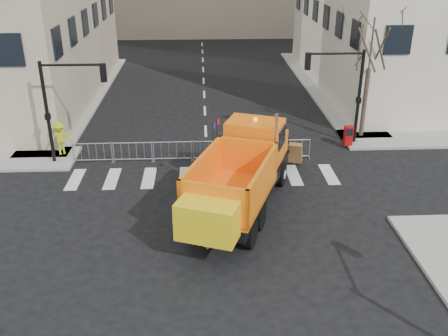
{
  "coord_description": "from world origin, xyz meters",
  "views": [
    {
      "loc": [
        -0.25,
        -16.83,
        10.72
      ],
      "look_at": [
        0.67,
        2.5,
        1.84
      ],
      "focal_mm": 40.0,
      "sensor_mm": 36.0,
      "label": 1
    }
  ],
  "objects_px": {
    "cop_c": "(286,150)",
    "worker": "(60,138)",
    "cop_a": "(243,148)",
    "newspaper_box": "(348,136)",
    "cop_b": "(264,149)",
    "plow_truck": "(241,173)"
  },
  "relations": [
    {
      "from": "cop_b",
      "to": "worker",
      "type": "relative_size",
      "value": 0.91
    },
    {
      "from": "worker",
      "to": "cop_a",
      "type": "bearing_deg",
      "value": -30.08
    },
    {
      "from": "cop_a",
      "to": "newspaper_box",
      "type": "height_order",
      "value": "cop_a"
    },
    {
      "from": "cop_a",
      "to": "worker",
      "type": "relative_size",
      "value": 0.98
    },
    {
      "from": "cop_a",
      "to": "cop_c",
      "type": "xyz_separation_m",
      "value": [
        2.2,
        -0.34,
        0.0
      ]
    },
    {
      "from": "cop_c",
      "to": "worker",
      "type": "bearing_deg",
      "value": -73.76
    },
    {
      "from": "cop_b",
      "to": "worker",
      "type": "xyz_separation_m",
      "value": [
        -10.77,
        1.43,
        0.23
      ]
    },
    {
      "from": "plow_truck",
      "to": "cop_a",
      "type": "xyz_separation_m",
      "value": [
        0.51,
        4.98,
        -0.92
      ]
    },
    {
      "from": "plow_truck",
      "to": "newspaper_box",
      "type": "height_order",
      "value": "plow_truck"
    },
    {
      "from": "cop_c",
      "to": "worker",
      "type": "distance_m",
      "value": 12.0
    },
    {
      "from": "cop_c",
      "to": "cop_b",
      "type": "bearing_deg",
      "value": -82.44
    },
    {
      "from": "cop_a",
      "to": "newspaper_box",
      "type": "bearing_deg",
      "value": 153.5
    },
    {
      "from": "cop_a",
      "to": "newspaper_box",
      "type": "relative_size",
      "value": 1.61
    },
    {
      "from": "cop_a",
      "to": "cop_c",
      "type": "distance_m",
      "value": 2.22
    },
    {
      "from": "cop_c",
      "to": "worker",
      "type": "xyz_separation_m",
      "value": [
        -11.86,
        1.77,
        0.17
      ]
    },
    {
      "from": "cop_b",
      "to": "cop_c",
      "type": "relative_size",
      "value": 0.93
    },
    {
      "from": "cop_b",
      "to": "newspaper_box",
      "type": "relative_size",
      "value": 1.5
    },
    {
      "from": "worker",
      "to": "newspaper_box",
      "type": "distance_m",
      "value": 15.81
    },
    {
      "from": "plow_truck",
      "to": "cop_b",
      "type": "distance_m",
      "value": 5.33
    },
    {
      "from": "plow_truck",
      "to": "worker",
      "type": "relative_size",
      "value": 5.93
    },
    {
      "from": "newspaper_box",
      "to": "worker",
      "type": "bearing_deg",
      "value": -179.23
    },
    {
      "from": "cop_a",
      "to": "worker",
      "type": "height_order",
      "value": "worker"
    }
  ]
}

